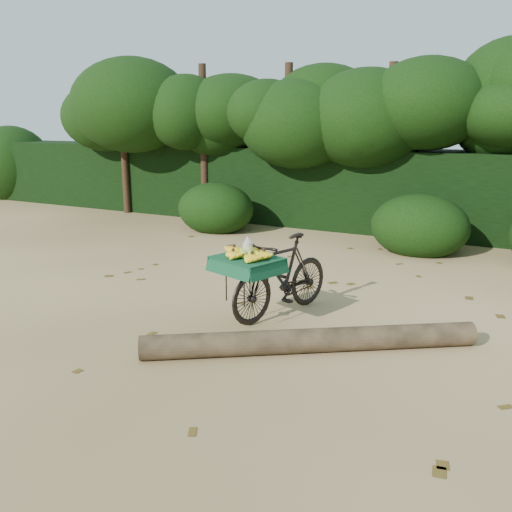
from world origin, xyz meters
The scene contains 7 objects.
ground centered at (0.00, 0.00, 0.00)m, with size 80.00×80.00×0.00m, color tan.
vendor_bicycle centered at (0.68, 0.00, 0.53)m, with size 1.10×1.86×1.03m.
fallen_log centered at (1.47, -0.89, 0.13)m, with size 0.26×0.26×3.61m, color brown.
hedge_backdrop centered at (0.00, 6.30, 0.90)m, with size 26.00×1.80×1.80m, color black.
tree_row centered at (-0.65, 5.50, 2.00)m, with size 14.50×2.00×4.00m, color black, non-canonical shape.
bush_clumps centered at (0.50, 4.30, 0.45)m, with size 8.80×1.70×0.90m, color black, non-canonical shape.
leaf_litter centered at (0.00, 0.65, 0.01)m, with size 7.00×7.30×0.01m, color #533E16, non-canonical shape.
Camera 1 is at (3.50, -5.91, 2.39)m, focal length 38.00 mm.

